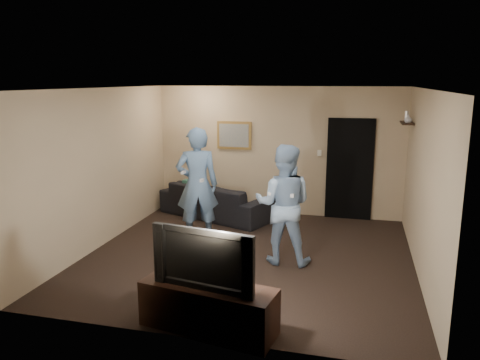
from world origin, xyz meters
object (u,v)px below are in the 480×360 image
(tv_console, at_px, (208,308))
(wii_player_right, at_px, (283,204))
(sofa, at_px, (216,200))
(wii_player_left, at_px, (197,185))
(television, at_px, (208,256))

(tv_console, xyz_separation_m, wii_player_right, (0.48, 2.17, 0.65))
(sofa, distance_m, wii_player_left, 1.58)
(tv_console, xyz_separation_m, wii_player_left, (-1.09, 2.78, 0.73))
(sofa, relative_size, wii_player_left, 1.18)
(wii_player_left, bearing_deg, television, -68.52)
(wii_player_left, distance_m, wii_player_right, 1.69)
(sofa, height_order, tv_console, sofa)
(wii_player_right, bearing_deg, sofa, 129.41)
(tv_console, bearing_deg, wii_player_left, 121.05)
(sofa, bearing_deg, wii_player_right, 150.88)
(tv_console, relative_size, wii_player_right, 0.84)
(television, bearing_deg, tv_console, 0.00)
(sofa, xyz_separation_m, wii_player_right, (1.69, -2.05, 0.57))
(tv_console, distance_m, wii_player_right, 2.31)
(television, distance_m, wii_player_left, 2.99)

